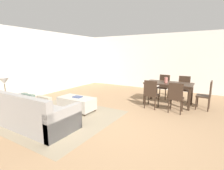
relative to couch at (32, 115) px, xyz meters
The scene contains 16 objects.
ground_plane 2.16m from the couch, 26.92° to the left, with size 10.80×10.80×0.00m, color #9E7A56.
wall_back 6.36m from the couch, 72.25° to the left, with size 9.00×0.12×2.70m, color silver.
wall_left 3.16m from the couch, 150.40° to the left, with size 0.12×11.00×2.70m, color silver.
area_rug 0.78m from the couch, 84.66° to the left, with size 3.00×2.80×0.01m, color gray.
couch is the anchor object (origin of this frame).
ottoman_table 1.41m from the couch, 84.30° to the left, with size 1.13×0.58×0.42m.
side_table 1.41m from the couch, behind, with size 0.40×0.40×0.55m.
table_lamp 1.56m from the couch, behind, with size 0.26×0.26×0.52m.
dining_table 4.30m from the couch, 55.80° to the left, with size 1.55×0.85×0.76m.
dining_chair_near_left 3.45m from the couch, 53.64° to the left, with size 0.41×0.41×0.92m.
dining_chair_near_right 3.91m from the couch, 44.15° to the left, with size 0.40×0.40×0.92m.
dining_chair_far_left 4.81m from the couch, 64.75° to the left, with size 0.43×0.43×0.92m.
dining_chair_far_right 5.15m from the couch, 56.92° to the left, with size 0.43×0.43×0.92m.
dining_chair_head_east 5.02m from the couch, 44.64° to the left, with size 0.43×0.43×0.92m.
vase_centerpiece 4.23m from the couch, 56.46° to the left, with size 0.11×0.11×0.19m, color #B26659.
book_on_ottoman 1.43m from the couch, 83.26° to the left, with size 0.26×0.20×0.03m, color #3F4C72.
Camera 1 is at (1.69, -3.28, 1.72)m, focal length 26.74 mm.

